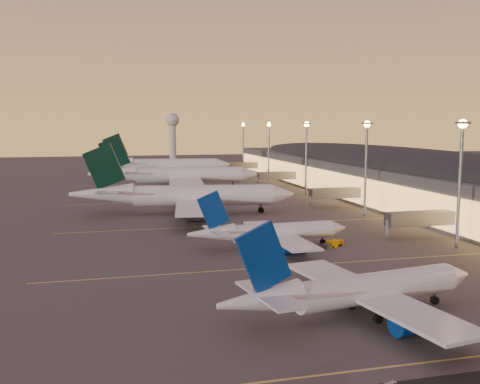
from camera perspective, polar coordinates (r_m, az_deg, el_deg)
name	(u,v)px	position (r m, az deg, el deg)	size (l,w,h in m)	color
ground	(288,259)	(100.65, 5.12, -7.12)	(700.00, 700.00, 0.00)	#474542
airliner_narrow_south	(356,291)	(71.59, 12.28, -10.28)	(38.19, 34.47, 13.65)	silver
airliner_narrow_north	(270,232)	(108.73, 3.21, -4.33)	(33.88, 30.24, 12.12)	silver
airliner_wide_near	(184,196)	(149.55, -5.96, -0.41)	(62.30, 57.31, 19.95)	silver
airliner_wide_mid	(175,175)	(208.24, -6.97, 1.78)	(65.24, 59.80, 20.87)	silver
airliner_wide_far	(163,165)	(261.36, -8.16, 2.85)	(65.16, 59.91, 20.86)	silver
terminal_building	(390,172)	(190.17, 15.70, 2.08)	(56.35, 255.00, 17.46)	#46474B
light_masts	(329,148)	(171.39, 9.49, 4.66)	(2.20, 217.20, 25.90)	slate
radar_tower	(173,129)	(354.63, -7.20, 6.65)	(9.00, 9.00, 32.50)	silver
lane_markings	(237,221)	(138.20, -0.30, -3.15)	(90.00, 180.36, 0.00)	#D8C659
baggage_tug_c	(335,242)	(113.61, 10.15, -5.30)	(3.64, 3.00, 1.03)	#EBA000
baggage_tug_d	(331,245)	(110.93, 9.72, -5.55)	(4.32, 3.33, 1.21)	#EBA000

